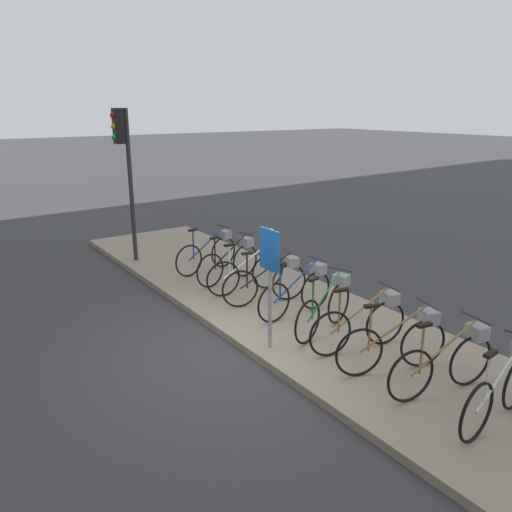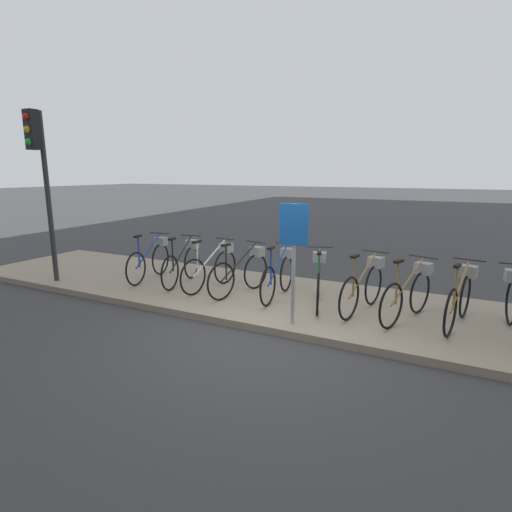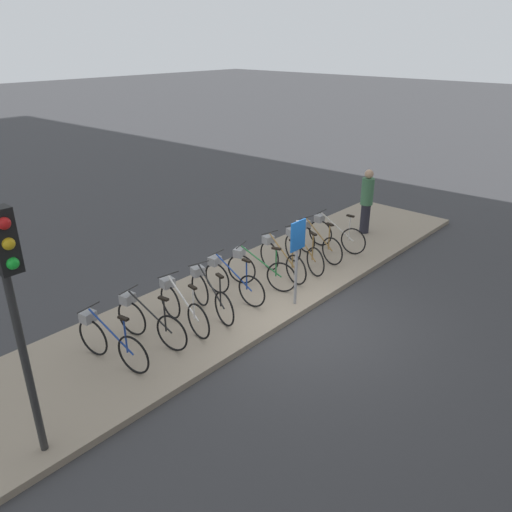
{
  "view_description": "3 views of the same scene",
  "coord_description": "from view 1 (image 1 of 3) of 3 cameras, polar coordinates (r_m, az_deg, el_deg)",
  "views": [
    {
      "loc": [
        5.76,
        -3.73,
        3.57
      ],
      "look_at": [
        -1.0,
        0.97,
        1.11
      ],
      "focal_mm": 35.0,
      "sensor_mm": 36.0,
      "label": 1
    },
    {
      "loc": [
        2.4,
        -5.05,
        2.37
      ],
      "look_at": [
        -0.65,
        1.0,
        0.95
      ],
      "focal_mm": 28.0,
      "sensor_mm": 36.0,
      "label": 2
    },
    {
      "loc": [
        -6.95,
        -5.16,
        5.19
      ],
      "look_at": [
        0.34,
        1.4,
        0.86
      ],
      "focal_mm": 35.0,
      "sensor_mm": 36.0,
      "label": 3
    }
  ],
  "objects": [
    {
      "name": "ground_plane",
      "position": [
        7.74,
        -1.66,
        -10.83
      ],
      "size": [
        120.0,
        120.0,
        0.0
      ],
      "primitive_type": "plane",
      "color": "#38383A"
    },
    {
      "name": "sidewalk",
      "position": [
        8.51,
        6.68,
        -7.81
      ],
      "size": [
        15.01,
        2.92,
        0.12
      ],
      "color": "gray",
      "rests_on": "ground_plane"
    },
    {
      "name": "parked_bicycle_0",
      "position": [
        10.89,
        -5.3,
        0.56
      ],
      "size": [
        0.46,
        1.63,
        1.01
      ],
      "color": "black",
      "rests_on": "sidewalk"
    },
    {
      "name": "parked_bicycle_1",
      "position": [
        10.23,
        -2.82,
        -0.46
      ],
      "size": [
        0.48,
        1.63,
        1.01
      ],
      "color": "black",
      "rests_on": "sidewalk"
    },
    {
      "name": "parked_bicycle_2",
      "position": [
        9.61,
        -0.66,
        -1.58
      ],
      "size": [
        0.46,
        1.64,
        1.01
      ],
      "color": "black",
      "rests_on": "sidewalk"
    },
    {
      "name": "parked_bicycle_3",
      "position": [
        9.05,
        1.58,
        -2.74
      ],
      "size": [
        0.54,
        1.61,
        1.01
      ],
      "color": "black",
      "rests_on": "sidewalk"
    },
    {
      "name": "parked_bicycle_4",
      "position": [
        8.59,
        4.99,
        -3.89
      ],
      "size": [
        0.46,
        1.65,
        1.01
      ],
      "color": "black",
      "rests_on": "sidewalk"
    },
    {
      "name": "parked_bicycle_5",
      "position": [
        8.02,
        8.12,
        -5.53
      ],
      "size": [
        0.62,
        1.59,
        1.01
      ],
      "color": "black",
      "rests_on": "sidewalk"
    },
    {
      "name": "parked_bicycle_6",
      "position": [
        7.52,
        12.25,
        -7.29
      ],
      "size": [
        0.51,
        1.62,
        1.01
      ],
      "color": "black",
      "rests_on": "sidewalk"
    },
    {
      "name": "parked_bicycle_7",
      "position": [
        7.05,
        15.96,
        -9.28
      ],
      "size": [
        0.67,
        1.57,
        1.01
      ],
      "color": "black",
      "rests_on": "sidewalk"
    },
    {
      "name": "parked_bicycle_8",
      "position": [
        6.75,
        21.08,
        -11.0
      ],
      "size": [
        0.5,
        1.62,
        1.01
      ],
      "color": "black",
      "rests_on": "sidewalk"
    },
    {
      "name": "parked_bicycle_9",
      "position": [
        6.42,
        26.38,
        -13.17
      ],
      "size": [
        0.46,
        1.65,
        1.01
      ],
      "color": "black",
      "rests_on": "sidewalk"
    },
    {
      "name": "traffic_light",
      "position": [
        11.58,
        -14.89,
        11.26
      ],
      "size": [
        0.24,
        0.4,
        3.43
      ],
      "color": "#2D2D2D",
      "rests_on": "sidewalk"
    },
    {
      "name": "sign_post",
      "position": [
        7.12,
        1.61,
        -1.42
      ],
      "size": [
        0.44,
        0.07,
        1.82
      ],
      "color": "#99999E",
      "rests_on": "sidewalk"
    }
  ]
}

